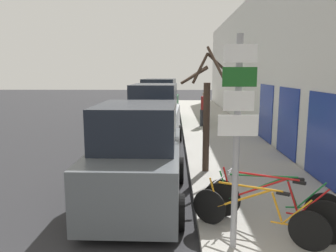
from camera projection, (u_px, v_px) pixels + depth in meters
ground_plane at (160, 144)px, 13.18m from camera, size 80.00×80.00×0.00m
sidewalk_curb at (216, 130)px, 15.89m from camera, size 3.20×32.00×0.15m
building_facade at (255, 64)px, 15.27m from camera, size 0.23×32.00×6.50m
signpost at (237, 132)px, 4.83m from camera, size 0.59×0.12×3.25m
bicycle_0 at (256, 214)px, 5.42m from camera, size 1.99×1.25×0.88m
bicycle_1 at (270, 206)px, 5.68m from camera, size 2.11×1.43×0.98m
bicycle_2 at (270, 202)px, 5.90m from camera, size 2.39×0.76×0.91m
parked_car_0 at (138, 158)px, 7.13m from camera, size 2.08×4.22×2.20m
parked_car_1 at (155, 120)px, 12.16m from camera, size 2.11×4.50×2.42m
parked_car_2 at (160, 104)px, 17.67m from camera, size 2.26×4.83×2.50m
parked_car_3 at (162, 98)px, 23.36m from camera, size 2.17×4.48×2.24m
pedestrian_near at (205, 106)px, 16.36m from camera, size 0.44×0.39×1.73m
street_tree at (207, 113)px, 8.82m from camera, size 1.73×1.54×3.37m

